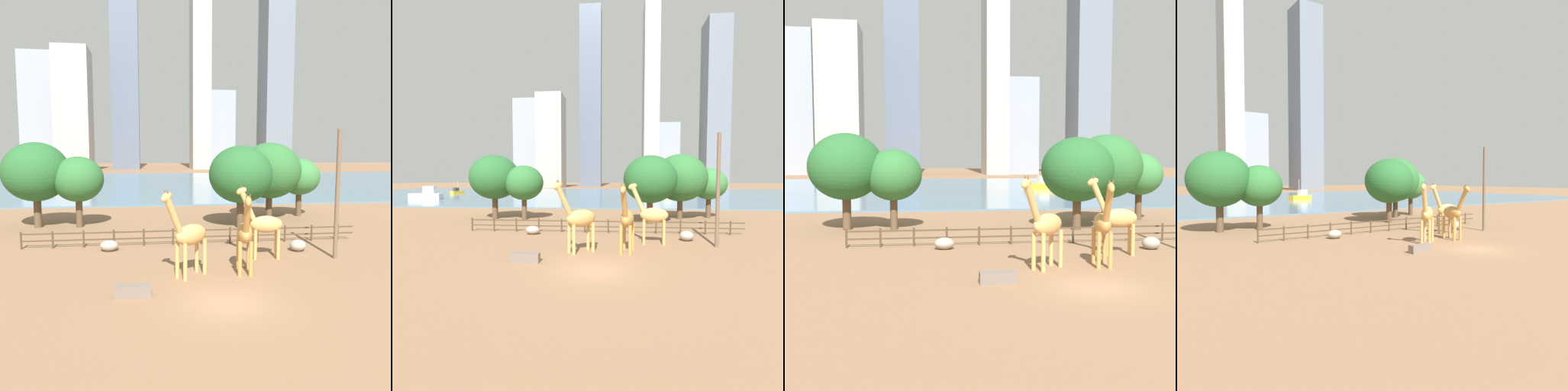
# 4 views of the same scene
# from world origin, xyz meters

# --- Properties ---
(ground_plane) EXTENTS (400.00, 400.00, 0.00)m
(ground_plane) POSITION_xyz_m (0.00, 80.00, 0.00)
(ground_plane) COLOR #8C6647
(harbor_water) EXTENTS (180.00, 86.00, 0.20)m
(harbor_water) POSITION_xyz_m (0.00, 77.00, 0.10)
(harbor_water) COLOR slate
(harbor_water) RESTS_ON ground
(giraffe_tall) EXTENTS (1.27, 3.63, 4.97)m
(giraffe_tall) POSITION_xyz_m (1.99, 4.42, 2.39)
(giraffe_tall) COLOR #C18C47
(giraffe_tall) RESTS_ON ground
(giraffe_companion) EXTENTS (3.26, 1.09, 5.02)m
(giraffe_companion) POSITION_xyz_m (4.06, 7.46, 2.35)
(giraffe_companion) COLOR tan
(giraffe_companion) RESTS_ON ground
(giraffe_young) EXTENTS (3.09, 2.68, 5.20)m
(giraffe_young) POSITION_xyz_m (-1.36, 4.16, 2.45)
(giraffe_young) COLOR tan
(giraffe_young) RESTS_ON ground
(utility_pole) EXTENTS (0.28, 0.28, 8.64)m
(utility_pole) POSITION_xyz_m (8.89, 6.83, 4.32)
(utility_pole) COLOR brown
(utility_pole) RESTS_ON ground
(boulder_near_fence) EXTENTS (1.19, 1.11, 0.83)m
(boulder_near_fence) POSITION_xyz_m (7.16, 9.03, 0.41)
(boulder_near_fence) COLOR gray
(boulder_near_fence) RESTS_ON ground
(boulder_by_pole) EXTENTS (1.33, 1.05, 0.79)m
(boulder_by_pole) POSITION_xyz_m (-6.49, 10.72, 0.39)
(boulder_by_pole) COLOR gray
(boulder_by_pole) RESTS_ON ground
(feeding_trough) EXTENTS (1.80, 0.60, 0.60)m
(feeding_trough) POSITION_xyz_m (-4.41, 1.43, 0.30)
(feeding_trough) COLOR #72665B
(feeding_trough) RESTS_ON ground
(enclosure_fence) EXTENTS (26.12, 0.14, 1.30)m
(enclosure_fence) POSITION_xyz_m (-0.26, 12.00, 0.76)
(enclosure_fence) COLOR #4C3826
(enclosure_fence) RESTS_ON ground
(tree_left_large) EXTENTS (4.82, 4.82, 6.80)m
(tree_left_large) POSITION_xyz_m (-10.23, 20.39, 4.60)
(tree_left_large) COLOR brown
(tree_left_large) RESTS_ON ground
(tree_center_broad) EXTENTS (4.55, 4.55, 6.53)m
(tree_center_broad) POSITION_xyz_m (13.33, 24.13, 4.44)
(tree_center_broad) COLOR brown
(tree_center_broad) RESTS_ON ground
(tree_right_tall) EXTENTS (6.23, 6.23, 8.14)m
(tree_right_tall) POSITION_xyz_m (-14.16, 20.71, 5.31)
(tree_right_tall) COLOR brown
(tree_right_tall) RESTS_ON ground
(tree_left_small) EXTENTS (6.64, 6.64, 8.24)m
(tree_left_small) POSITION_xyz_m (9.37, 22.62, 5.24)
(tree_left_small) COLOR brown
(tree_left_small) RESTS_ON ground
(tree_right_small) EXTENTS (6.03, 6.03, 7.81)m
(tree_right_small) POSITION_xyz_m (5.11, 18.27, 5.07)
(tree_right_small) COLOR brown
(tree_right_small) RESTS_ON ground
(boat_ferry) EXTENTS (6.00, 3.41, 5.10)m
(boat_ferry) POSITION_xyz_m (14.73, 68.32, 1.05)
(boat_ferry) COLOR gold
(boat_ferry) RESTS_ON harbor_water
(skyline_tower_needle) EXTENTS (13.32, 14.20, 36.28)m
(skyline_tower_needle) POSITION_xyz_m (30.57, 166.07, 18.14)
(skyline_tower_needle) COLOR #939EAD
(skyline_tower_needle) RESTS_ON ground
(skyline_tower_glass) EXTENTS (8.34, 15.75, 102.37)m
(skyline_tower_glass) POSITION_xyz_m (20.96, 162.77, 51.18)
(skyline_tower_glass) COLOR #B7B2A8
(skyline_tower_glass) RESTS_ON ground
(skyline_block_right) EXTENTS (11.82, 15.24, 87.49)m
(skyline_block_right) POSITION_xyz_m (53.82, 153.38, 43.74)
(skyline_block_right) COLOR slate
(skyline_block_right) RESTS_ON ground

